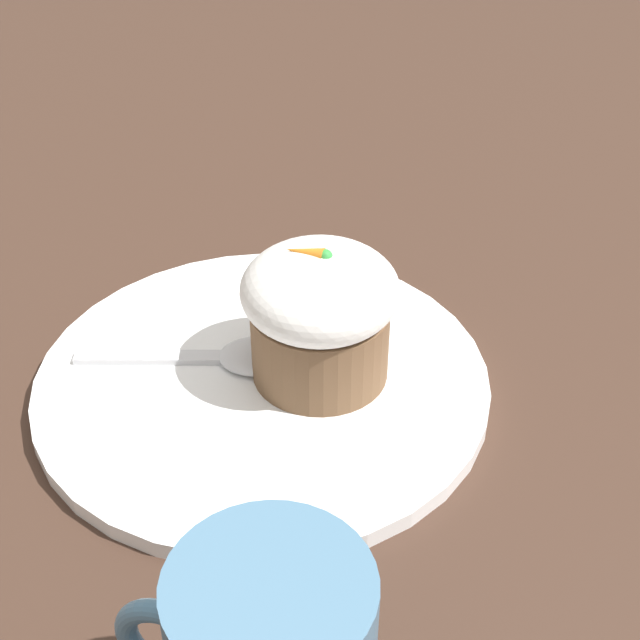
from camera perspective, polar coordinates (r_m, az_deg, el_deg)
name	(u,v)px	position (r m, az deg, el deg)	size (l,w,h in m)	color
ground_plane	(263,387)	(0.52, -3.67, -4.32)	(4.00, 4.00, 0.00)	#3D281E
dessert_plate	(263,381)	(0.52, -3.70, -3.89)	(0.26, 0.26, 0.01)	white
carrot_cake	(320,313)	(0.49, 0.00, 0.47)	(0.09, 0.09, 0.08)	brown
spoon	(235,356)	(0.53, -5.46, -2.31)	(0.13, 0.07, 0.01)	silver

